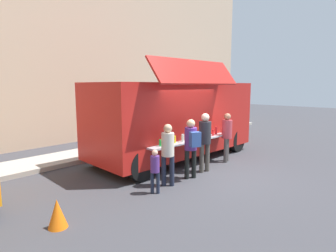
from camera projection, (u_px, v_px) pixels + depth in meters
The scene contains 11 objects.
ground_plane at pixel (211, 174), 8.32m from camera, with size 60.00×60.00×0.00m, color #38383D.
curb_strip at pixel (33, 165), 8.97m from camera, with size 28.00×1.60×0.15m, color #9E998E.
building_behind at pixel (11, 24), 11.56m from camera, with size 32.00×2.40×10.31m, color tan.
food_truck_main at pixel (175, 117), 9.93m from camera, with size 6.42×3.22×3.41m.
traffic_cone_orange at pixel (57, 214), 5.13m from camera, with size 0.36×0.36×0.55m, color orange.
trash_bin at pixel (197, 125), 14.88m from camera, with size 0.60×0.60×1.05m, color #2C623B.
customer_front_ordering at pixel (205, 137), 8.35m from camera, with size 0.37×0.37×1.80m.
customer_mid_with_backpack at pixel (191, 143), 7.72m from camera, with size 0.45×0.55×1.69m.
customer_rear_waiting at pixel (168, 149), 7.19m from camera, with size 0.33×0.33×1.64m.
customer_extra_browsing at pixel (227, 133), 9.49m from camera, with size 0.34×0.34×1.69m.
child_near_queue at pixel (155, 167), 6.71m from camera, with size 0.22×0.22×1.09m.
Camera 1 is at (-6.79, -4.47, 2.63)m, focal length 29.61 mm.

